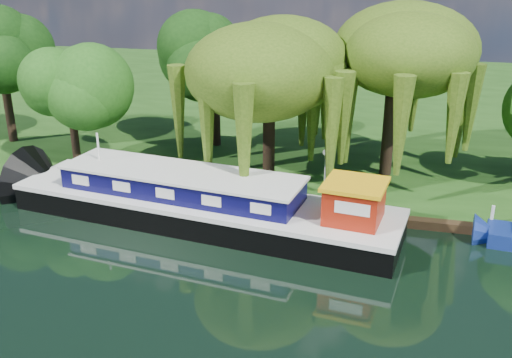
# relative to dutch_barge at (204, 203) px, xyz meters

# --- Properties ---
(ground) EXTENTS (120.00, 120.00, 0.00)m
(ground) POSITION_rel_dutch_barge_xyz_m (5.07, -6.20, -1.06)
(ground) COLOR black
(far_bank) EXTENTS (120.00, 52.00, 0.45)m
(far_bank) POSITION_rel_dutch_barge_xyz_m (5.07, 27.80, -0.83)
(far_bank) COLOR #1B4011
(far_bank) RESTS_ON ground
(dutch_barge) EXTENTS (20.62, 7.16, 4.26)m
(dutch_barge) POSITION_rel_dutch_barge_xyz_m (0.00, 0.00, 0.00)
(dutch_barge) COLOR black
(dutch_barge) RESTS_ON ground
(red_dinghy) EXTENTS (3.32, 2.84, 0.58)m
(red_dinghy) POSITION_rel_dutch_barge_xyz_m (-4.98, 0.17, -1.06)
(red_dinghy) COLOR maroon
(red_dinghy) RESTS_ON ground
(willow_left) EXTENTS (7.39, 7.39, 8.86)m
(willow_left) POSITION_rel_dutch_barge_xyz_m (2.05, 5.74, 5.83)
(willow_left) COLOR black
(willow_left) RESTS_ON far_bank
(willow_right) EXTENTS (7.51, 7.51, 9.15)m
(willow_right) POSITION_rel_dutch_barge_xyz_m (8.75, 8.25, 6.07)
(willow_right) COLOR black
(willow_right) RESTS_ON far_bank
(tree_far_left) EXTENTS (4.51, 4.51, 7.26)m
(tree_far_left) POSITION_rel_dutch_barge_xyz_m (-10.40, 5.44, 4.38)
(tree_far_left) COLOR black
(tree_far_left) RESTS_ON far_bank
(tree_far_back) EXTENTS (5.07, 5.07, 8.53)m
(tree_far_back) POSITION_rel_dutch_barge_xyz_m (-17.54, 8.84, 5.35)
(tree_far_back) COLOR black
(tree_far_back) RESTS_ON far_bank
(tree_far_mid) EXTENTS (5.12, 5.12, 8.38)m
(tree_far_mid) POSITION_rel_dutch_barge_xyz_m (-3.00, 11.45, 5.17)
(tree_far_mid) COLOR black
(tree_far_mid) RESTS_ON far_bank
(lamppost) EXTENTS (0.36, 0.36, 2.56)m
(lamppost) POSITION_rel_dutch_barge_xyz_m (5.57, 4.30, 1.36)
(lamppost) COLOR silver
(lamppost) RESTS_ON far_bank
(mooring_posts) EXTENTS (19.16, 0.16, 1.00)m
(mooring_posts) POSITION_rel_dutch_barge_xyz_m (4.57, 2.20, -0.11)
(mooring_posts) COLOR silver
(mooring_posts) RESTS_ON far_bank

